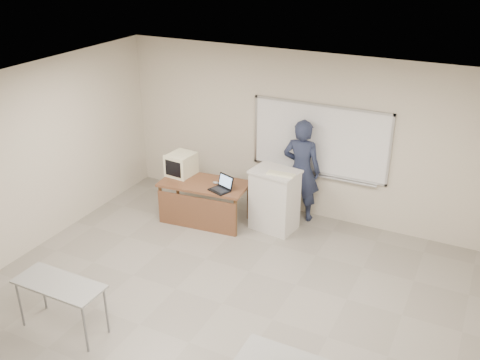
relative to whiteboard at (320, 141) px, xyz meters
The scene contains 9 objects.
floor 4.25m from the whiteboard, 94.32° to the right, with size 7.00×8.00×0.01m, color gray.
whiteboard is the anchor object (origin of this frame).
instructor_desk 2.28m from the whiteboard, 146.01° to the right, with size 1.56×0.78×0.75m.
podium 1.30m from the whiteboard, 123.07° to the right, with size 0.79×0.57×1.11m.
crt_monitor 2.52m from the whiteboard, 157.81° to the right, with size 0.44×0.49×0.42m.
laptop 1.90m from the whiteboard, 138.49° to the right, with size 0.34×0.31×0.25m.
mouse 1.97m from the whiteboard, 146.72° to the right, with size 0.11×0.07×0.04m, color #9A9DA1.
keyboard 1.02m from the whiteboard, 111.51° to the right, with size 0.47×0.16×0.03m, color #ECE9BF.
presenter 0.62m from the whiteboard, 140.15° to the right, with size 0.69×0.45×1.89m, color black.
Camera 1 is at (2.97, -4.49, 4.76)m, focal length 40.00 mm.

